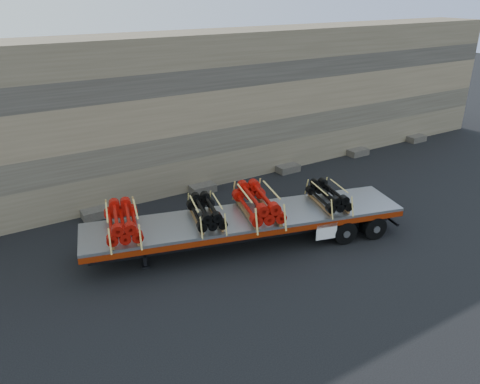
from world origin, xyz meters
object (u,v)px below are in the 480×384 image
object	(u,v)px
bundle_midfront	(206,212)
bundle_front	(123,222)
bundle_midrear	(258,203)
trailer	(246,230)
bundle_rear	(328,196)

from	to	relation	value
bundle_midfront	bundle_front	bearing A→B (deg)	180.00
bundle_midrear	trailer	bearing A→B (deg)	-180.00
bundle_front	bundle_midfront	distance (m)	2.89
trailer	bundle_midrear	distance (m)	1.12
trailer	bundle_midrear	xyz separation A→B (m)	(0.42, -0.11, 1.03)
bundle_midrear	bundle_rear	xyz separation A→B (m)	(2.75, -0.73, -0.09)
bundle_midrear	bundle_rear	world-z (taller)	bundle_midrear
bundle_rear	bundle_midfront	bearing A→B (deg)	-180.00
bundle_midfront	bundle_rear	size ratio (longest dim) A/B	1.02
trailer	bundle_rear	size ratio (longest dim) A/B	5.87
bundle_midfront	bundle_midrear	distance (m)	1.94
bundle_midrear	bundle_front	bearing A→B (deg)	180.00
bundle_front	trailer	bearing A→B (deg)	-0.00
bundle_rear	bundle_midrear	bearing A→B (deg)	-180.00
trailer	bundle_front	bearing A→B (deg)	180.00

